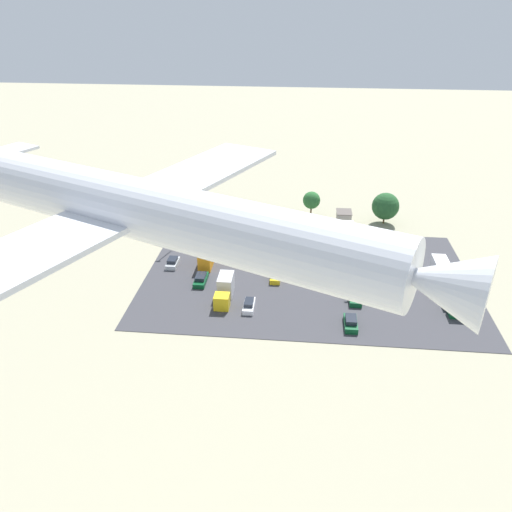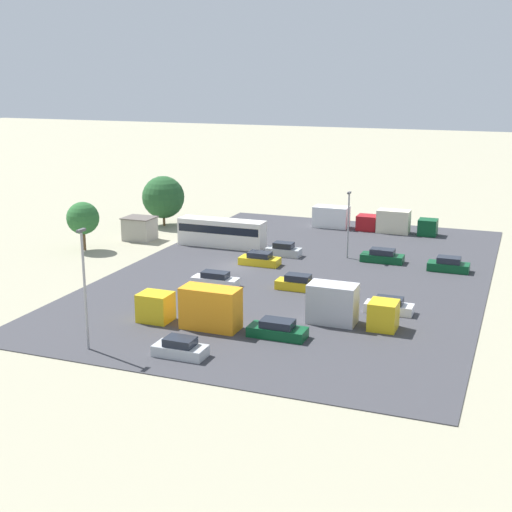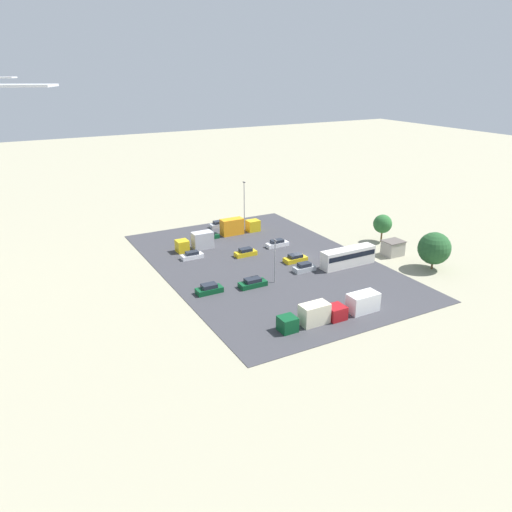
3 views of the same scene
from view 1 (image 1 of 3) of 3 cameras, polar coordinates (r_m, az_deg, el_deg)
The scene contains 22 objects.
ground_plane at distance 96.95m, azimuth 5.92°, elevation -0.13°, with size 400.00×400.00×0.00m, color gray.
parking_lot_surface at distance 90.15m, azimuth 5.89°, elevation -2.39°, with size 57.85×38.13×0.08m.
shed_building at distance 111.71m, azimuth 9.99°, elevation 4.33°, with size 3.32×3.89×2.98m.
bus at distance 101.21m, azimuth 10.55°, elevation 1.99°, with size 2.52×10.98×3.39m.
parked_car_0 at distance 80.73m, azimuth -0.81°, elevation -5.62°, with size 1.71×4.29×1.43m.
parked_car_1 at distance 88.73m, azimuth 2.25°, elevation -2.27°, with size 1.78×4.37×1.54m.
parked_car_2 at distance 88.22m, azimuth -6.32°, elevation -2.65°, with size 1.98×4.79×1.47m.
parked_car_3 at distance 77.97m, azimuth 10.77°, elevation -7.48°, with size 1.96×4.39×1.57m.
parked_car_4 at distance 94.35m, azimuth -9.50°, elevation -0.73°, with size 1.93×4.08×1.47m.
parked_car_5 at distance 94.71m, azimuth 6.93°, elevation -0.43°, with size 1.99×4.50×1.47m.
parked_car_6 at distance 84.30m, azimuth 11.23°, elevation -4.61°, with size 1.97×4.78×1.51m.
parked_car_7 at distance 96.04m, azimuth 1.55°, elevation 0.19°, with size 1.71×4.79×1.43m.
parked_car_8 at distance 93.93m, azimuth 9.85°, elevation -0.86°, with size 1.79×4.06×1.61m.
parked_truck_0 at distance 83.10m, azimuth -3.60°, elevation -3.82°, with size 2.42×7.63×3.44m.
parked_truck_1 at distance 94.60m, azimuth 20.48°, elevation -1.67°, with size 2.57×8.83×2.89m.
parked_truck_2 at distance 87.37m, azimuth 21.49°, elevation -4.34°, with size 2.37×7.88×3.06m.
parked_truck_3 at distance 94.08m, azimuth -5.55°, elevation 0.15°, with size 2.31×9.10×3.57m.
tree_near_shed at distance 113.68m, azimuth 6.37°, elevation 6.35°, with size 3.92×3.92×5.93m.
tree_apron_mid at distance 113.04m, azimuth 14.58°, elevation 5.53°, with size 5.90×5.90×6.99m.
light_pole_lot_centre at distance 99.03m, azimuth -9.41°, elevation 3.67°, with size 0.90×0.28×9.58m.
light_pole_lot_edge at distance 86.06m, azimuth 11.43°, elevation -1.08°, with size 0.90×0.28×7.74m.
airplane at distance 33.36m, azimuth -14.03°, elevation 5.43°, with size 40.43×34.30×9.82m.
Camera 1 is at (1.69, 85.84, 45.03)m, focal length 35.00 mm.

